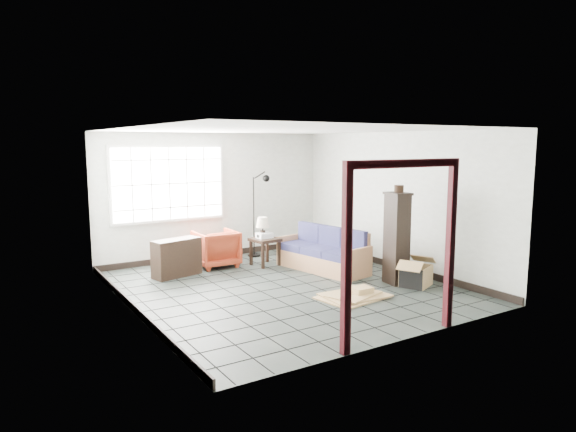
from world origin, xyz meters
TOP-DOWN VIEW (x-y plane):
  - ground at (0.00, 0.00)m, footprint 5.50×5.50m
  - room_shell at (0.00, 0.03)m, footprint 5.02×5.52m
  - window_panel at (-1.00, 2.70)m, footprint 2.32×0.08m
  - doorway_trim at (0.00, -2.70)m, footprint 1.80×0.08m
  - futon_sofa at (1.28, 0.62)m, footprint 1.01×1.94m
  - armchair at (-0.35, 1.96)m, footprint 0.78×0.73m
  - side_table at (0.51, 1.53)m, footprint 0.55×0.55m
  - table_lamp at (0.50, 1.61)m, footprint 0.30×0.30m
  - projector at (0.51, 1.56)m, footprint 0.30×0.23m
  - floor_lamp at (0.86, 2.37)m, footprint 0.51×0.31m
  - console_shelf at (-1.26, 1.66)m, footprint 0.93×0.54m
  - tall_shelf at (1.75, -0.80)m, footprint 0.39×0.47m
  - pot at (1.78, -0.79)m, footprint 0.16×0.16m
  - open_box at (1.93, -1.10)m, footprint 0.93×0.71m
  - cardboard_pile at (0.63, -1.07)m, footprint 1.16×0.89m

SIDE VIEW (x-z plane):
  - ground at x=0.00m, z-range 0.00..0.00m
  - cardboard_pile at x=0.63m, z-range -0.04..0.12m
  - open_box at x=1.93m, z-range -0.07..0.41m
  - futon_sofa at x=1.28m, z-range -0.11..0.71m
  - console_shelf at x=-1.26m, z-range 0.00..0.68m
  - armchair at x=-0.35m, z-range 0.00..0.78m
  - side_table at x=0.51m, z-range 0.18..0.72m
  - projector at x=0.51m, z-range 0.54..0.65m
  - tall_shelf at x=1.75m, z-range 0.01..1.58m
  - table_lamp at x=0.50m, z-range 0.62..1.03m
  - floor_lamp at x=0.86m, z-range 0.06..1.86m
  - doorway_trim at x=0.00m, z-range 0.28..2.48m
  - window_panel at x=-1.00m, z-range 0.84..2.36m
  - pot at x=1.78m, z-range 1.57..1.69m
  - room_shell at x=0.00m, z-range 0.37..2.98m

